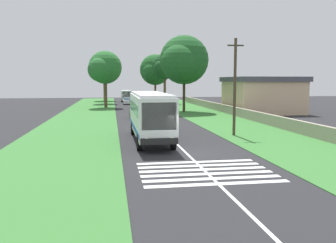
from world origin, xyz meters
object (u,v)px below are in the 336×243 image
trailing_car_3 (128,101)px  roadside_tree_right_1 (164,67)px  trailing_car_0 (137,113)px  trailing_minibus_0 (126,95)px  roadside_tree_left_2 (103,71)px  roadside_tree_left_1 (103,64)px  roadside_tree_right_2 (155,70)px  coach_bus (150,113)px  roadside_building (262,95)px  roadside_tree_right_0 (183,61)px  trailing_car_1 (154,107)px  trailing_car_2 (148,103)px  utility_pole (235,86)px  roadside_tree_left_0 (104,68)px

trailing_car_3 → roadside_tree_right_1: size_ratio=0.42×
trailing_car_0 → trailing_minibus_0: size_ratio=0.72×
roadside_tree_left_2 → roadside_tree_left_1: bearing=-178.6°
trailing_car_3 → roadside_tree_right_2: size_ratio=0.40×
coach_bus → roadside_building: (22.39, -18.89, 0.51)m
trailing_car_0 → roadside_tree_right_0: 13.04m
coach_bus → trailing_car_3: size_ratio=2.60×
trailing_car_3 → roadside_tree_left_2: 15.53m
trailing_car_1 → roadside_building: (-4.35, -15.52, 1.99)m
trailing_car_2 → roadside_building: bearing=-131.8°
trailing_car_2 → roadside_tree_right_2: size_ratio=0.40×
trailing_car_0 → trailing_car_1: size_ratio=1.00×
trailing_car_0 → trailing_car_3: bearing=-0.0°
roadside_tree_left_1 → utility_pole: 48.16m
trailing_car_1 → roadside_tree_left_1: size_ratio=0.41×
trailing_car_0 → roadside_tree_left_2: size_ratio=0.45×
utility_pole → trailing_car_3: bearing=9.4°
roadside_tree_right_0 → utility_pole: (-23.66, 0.16, -3.27)m
roadside_tree_right_2 → roadside_building: size_ratio=1.06×
trailing_car_1 → roadside_tree_right_1: size_ratio=0.42×
coach_bus → roadside_tree_left_1: size_ratio=1.05×
coach_bus → trailing_car_0: bearing=-0.7°
roadside_tree_right_1 → roadside_tree_left_0: bearing=129.3°
trailing_car_0 → roadside_tree_right_1: bearing=-14.7°
utility_pole → trailing_minibus_0: bearing=7.7°
roadside_tree_left_2 → roadside_tree_right_2: size_ratio=0.89×
trailing_car_3 → roadside_tree_left_0: size_ratio=0.44×
trailing_car_1 → roadside_tree_right_0: 8.18m
trailing_car_3 → roadside_tree_left_0: roadside_tree_left_0 is taller
roadside_tree_left_0 → roadside_tree_right_2: roadside_tree_right_2 is taller
trailing_minibus_0 → roadside_tree_left_1: roadside_tree_left_1 is taller
trailing_minibus_0 → roadside_tree_left_2: roadside_tree_left_2 is taller
coach_bus → roadside_tree_right_0: bearing=-16.7°
roadside_tree_left_2 → roadside_building: (-35.65, -23.62, -4.32)m
roadside_building → roadside_tree_right_1: bearing=25.9°
roadside_tree_left_1 → trailing_car_0: bearing=-171.5°
roadside_tree_left_2 → utility_pole: (-56.56, -12.08, -2.72)m
roadside_tree_right_0 → roadside_tree_right_1: size_ratio=1.11×
utility_pole → roadside_tree_left_2: bearing=12.1°
trailing_car_0 → roadside_tree_left_0: (18.95, 4.34, 6.13)m
roadside_tree_right_2 → coach_bus: bearing=172.9°
roadside_tree_left_2 → trailing_car_0: bearing=-173.2°
roadside_tree_left_2 → roadside_tree_left_0: bearing=-178.5°
roadside_tree_right_1 → utility_pole: 44.11m
utility_pole → roadside_building: 23.94m
trailing_car_0 → trailing_car_3: same height
trailing_car_2 → roadside_tree_left_1: roadside_tree_left_1 is taller
coach_bus → roadside_tree_left_0: size_ratio=1.14×
roadside_tree_left_2 → roadside_tree_right_1: (-12.57, -12.43, 0.45)m
utility_pole → trailing_car_1: bearing=9.0°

